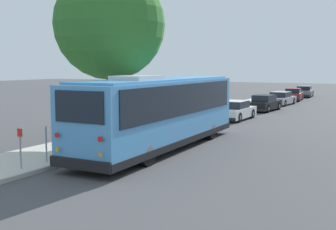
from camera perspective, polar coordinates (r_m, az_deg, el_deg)
The scene contains 12 objects.
ground_plane at distance 17.74m, azimuth -3.17°, elevation -5.27°, with size 160.00×160.00×0.00m, color #474749.
sidewalk_slab at distance 19.57m, azimuth -11.23°, elevation -4.04°, with size 80.00×3.18×0.15m, color beige.
curb_strip at distance 18.57m, azimuth -7.27°, elevation -4.54°, with size 80.00×0.14×0.15m, color #AAA69D.
shuttle_bus at distance 18.55m, azimuth -0.91°, elevation 0.77°, with size 11.56×2.94×3.28m.
parked_sedan_white at distance 29.25m, azimuth 9.14°, elevation 0.56°, with size 4.31×1.75×1.31m.
parked_sedan_black at distance 35.60m, azimuth 12.92°, elevation 1.55°, with size 4.49×1.93×1.32m.
parked_sedan_silver at distance 41.41m, azimuth 15.04°, elevation 2.14°, with size 4.63×2.03×1.27m.
parked_sedan_maroon at distance 47.08m, azimuth 16.62°, elevation 2.63°, with size 4.25×2.00×1.32m.
parked_sedan_gray at distance 53.15m, azimuth 17.98°, elevation 3.01°, with size 4.32×2.00×1.32m.
street_tree at distance 20.44m, azimuth -7.69°, elevation 13.03°, with size 5.19×5.19×8.83m.
sign_post_near at distance 15.26m, azimuth -19.37°, elevation -4.25°, with size 0.06×0.22×1.39m.
sign_post_far at distance 16.09m, azimuth -16.17°, elevation -3.81°, with size 0.06×0.06×1.32m.
Camera 1 is at (-14.77, -9.12, 3.64)m, focal length 45.00 mm.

